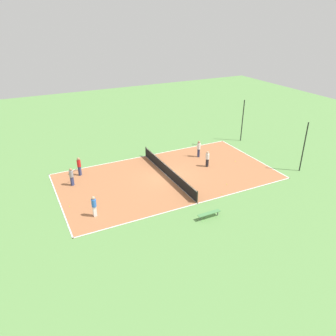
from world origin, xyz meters
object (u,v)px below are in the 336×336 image
at_px(player_coach_red, 79,165).
at_px(tennis_ball_right_alley, 222,194).
at_px(player_far_white, 207,158).
at_px(player_baseline_gray, 71,176).
at_px(bench, 209,214).
at_px(fence_post_back_right, 304,147).
at_px(tennis_ball_left_sideline, 227,184).
at_px(tennis_ball_near_net, 235,161).
at_px(tennis_ball_midcourt, 69,206).
at_px(tennis_net, 168,171).
at_px(player_near_white, 199,148).
at_px(player_near_blue, 94,205).
at_px(fence_post_back_left, 242,121).

distance_m(player_coach_red, tennis_ball_right_alley, 13.54).
xyz_separation_m(player_far_white, player_baseline_gray, (-2.07, -12.97, 0.05)).
height_order(player_far_white, player_baseline_gray, player_baseline_gray).
bearing_deg(bench, fence_post_back_right, 13.14).
distance_m(tennis_ball_left_sideline, fence_post_back_right, 8.51).
xyz_separation_m(tennis_ball_near_net, fence_post_back_right, (4.55, 4.34, 2.42)).
xyz_separation_m(player_baseline_gray, tennis_ball_near_net, (2.36, 16.27, -0.94)).
distance_m(tennis_ball_midcourt, fence_post_back_right, 22.02).
xyz_separation_m(tennis_net, tennis_ball_near_net, (0.08, 7.81, -0.52)).
distance_m(player_far_white, fence_post_back_right, 9.19).
xyz_separation_m(tennis_net, bench, (7.54, -0.29, -0.18)).
bearing_deg(tennis_ball_left_sideline, player_near_white, 171.79).
height_order(player_near_blue, tennis_ball_left_sideline, player_near_blue).
bearing_deg(tennis_ball_left_sideline, tennis_ball_midcourt, -100.80).
distance_m(tennis_ball_midcourt, tennis_ball_left_sideline, 13.76).
height_order(player_near_blue, fence_post_back_right, fence_post_back_right).
xyz_separation_m(player_coach_red, fence_post_back_left, (-0.67, 19.56, 1.39)).
xyz_separation_m(player_coach_red, fence_post_back_right, (8.61, 19.56, 1.39)).
relative_size(player_coach_red, tennis_ball_right_alley, 27.03).
height_order(player_far_white, tennis_ball_midcourt, player_far_white).
xyz_separation_m(player_far_white, player_near_white, (-2.47, 0.48, 0.12)).
bearing_deg(player_near_white, fence_post_back_left, -129.14).
xyz_separation_m(player_baseline_gray, fence_post_back_right, (6.92, 20.62, 1.48)).
bearing_deg(fence_post_back_right, player_near_white, -135.54).
xyz_separation_m(player_near_blue, tennis_ball_midcourt, (-2.21, -1.50, -0.97)).
relative_size(player_far_white, fence_post_back_left, 0.33).
relative_size(tennis_ball_midcourt, fence_post_back_right, 0.01).
relative_size(tennis_net, fence_post_back_left, 2.17).
bearing_deg(tennis_ball_near_net, player_far_white, -95.03).
relative_size(player_baseline_gray, tennis_ball_left_sideline, 24.92).
distance_m(tennis_ball_right_alley, fence_post_back_left, 13.89).
height_order(tennis_ball_left_sideline, tennis_ball_near_net, same).
bearing_deg(player_near_white, player_coach_red, 29.61).
xyz_separation_m(player_near_blue, tennis_ball_near_net, (-3.38, 15.78, -0.97)).
bearing_deg(player_far_white, fence_post_back_right, 64.91).
distance_m(player_near_blue, tennis_ball_midcourt, 2.84).
bearing_deg(bench, tennis_net, 87.82).
distance_m(player_near_white, tennis_ball_right_alley, 8.23).
bearing_deg(fence_post_back_left, tennis_ball_right_alley, -44.45).
bearing_deg(tennis_net, fence_post_back_left, 110.88).
relative_size(player_baseline_gray, fence_post_back_right, 0.34).
height_order(tennis_net, tennis_ball_midcourt, tennis_net).
bearing_deg(player_far_white, tennis_ball_near_net, 92.22).
bearing_deg(tennis_ball_near_net, tennis_ball_left_sideline, -45.12).
bearing_deg(player_baseline_gray, tennis_ball_near_net, -34.06).
bearing_deg(tennis_ball_left_sideline, player_baseline_gray, -116.06).
xyz_separation_m(player_far_white, player_near_blue, (3.68, -12.47, 0.07)).
distance_m(tennis_ball_near_net, fence_post_back_right, 6.74).
relative_size(tennis_ball_right_alley, fence_post_back_left, 0.01).
bearing_deg(fence_post_back_left, player_near_white, -74.71).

